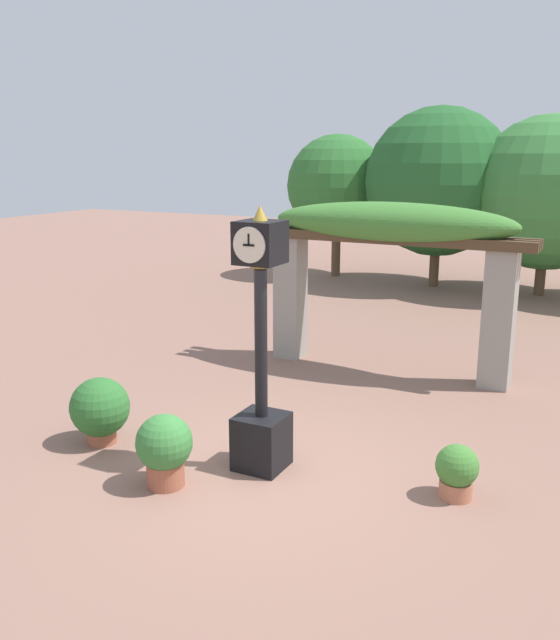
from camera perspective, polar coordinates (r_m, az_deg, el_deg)
The scene contains 7 objects.
ground_plane at distance 8.51m, azimuth -1.32°, elevation -12.80°, with size 60.00×60.00×0.00m, color #8E6656.
pedestal_clock at distance 8.20m, azimuth -1.60°, elevation -4.05°, with size 0.59×0.59×3.25m.
pergola at distance 11.93m, azimuth 9.22°, elevation 6.33°, with size 4.92×1.09×3.01m.
potted_plant_near_left at distance 8.15m, azimuth -9.71°, elevation -10.55°, with size 0.67×0.67×0.88m.
potted_plant_near_right at distance 8.09m, azimuth 14.67°, elevation -12.15°, with size 0.49×0.49×0.64m.
potted_plant_far_left at distance 9.47m, azimuth -14.92°, elevation -7.24°, with size 0.80×0.80×0.91m.
tree_line at distance 19.96m, azimuth 18.35°, elevation 10.72°, with size 12.57×4.23×5.13m.
Camera 1 is at (3.64, -6.68, 3.82)m, focal length 38.00 mm.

